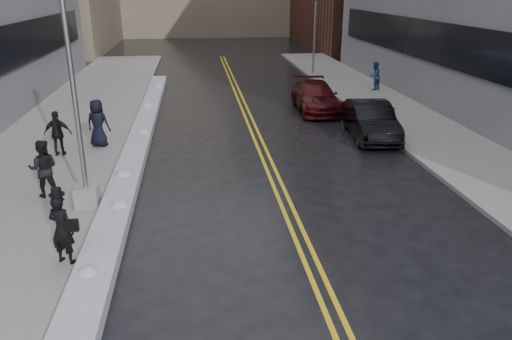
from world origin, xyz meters
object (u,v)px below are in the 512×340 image
object	(u,v)px
pedestrian_b	(44,168)
car_black	(371,120)
pedestrian_c	(98,123)
fire_hydrant	(392,114)
traffic_signal	(315,27)
lamppost	(78,127)
pedestrian_fedora	(62,229)
pedestrian_d	(58,133)
car_maroon	(316,97)
pedestrian_east	(375,76)

from	to	relation	value
pedestrian_b	car_black	size ratio (longest dim) A/B	0.38
pedestrian_c	car_black	world-z (taller)	pedestrian_c
fire_hydrant	traffic_signal	distance (m)	14.30
lamppost	pedestrian_fedora	distance (m)	3.52
traffic_signal	car_black	size ratio (longest dim) A/B	1.29
fire_hydrant	pedestrian_d	world-z (taller)	pedestrian_d
pedestrian_c	pedestrian_d	bearing A→B (deg)	55.57
lamppost	car_maroon	world-z (taller)	lamppost
pedestrian_c	car_black	size ratio (longest dim) A/B	0.40
lamppost	pedestrian_d	size ratio (longest dim) A/B	4.49
pedestrian_b	pedestrian_c	distance (m)	5.03
pedestrian_east	car_black	bearing A→B (deg)	30.63
pedestrian_b	car_black	world-z (taller)	pedestrian_b
car_maroon	pedestrian_east	bearing A→B (deg)	44.97
traffic_signal	pedestrian_b	distance (m)	24.97
lamppost	pedestrian_b	world-z (taller)	lamppost
pedestrian_b	pedestrian_d	distance (m)	4.00
traffic_signal	pedestrian_d	size ratio (longest dim) A/B	3.53
pedestrian_c	car_maroon	xyz separation A→B (m)	(10.07, 5.41, -0.36)
car_black	car_maroon	size ratio (longest dim) A/B	0.93
fire_hydrant	pedestrian_b	world-z (taller)	pedestrian_b
traffic_signal	pedestrian_fedora	distance (m)	27.86
pedestrian_b	lamppost	bearing A→B (deg)	140.43
pedestrian_c	car_maroon	distance (m)	11.44
pedestrian_east	lamppost	bearing A→B (deg)	8.88
pedestrian_b	pedestrian_d	size ratio (longest dim) A/B	1.04
pedestrian_b	car_maroon	bearing A→B (deg)	-141.99
car_maroon	car_black	bearing A→B (deg)	-74.62
car_maroon	pedestrian_d	bearing A→B (deg)	-147.86
pedestrian_d	car_maroon	xyz separation A→B (m)	(11.35, 6.42, -0.27)
traffic_signal	pedestrian_east	distance (m)	7.25
pedestrian_fedora	car_maroon	size ratio (longest dim) A/B	0.34
pedestrian_fedora	pedestrian_b	world-z (taller)	pedestrian_b
pedestrian_fedora	car_maroon	bearing A→B (deg)	-99.29
fire_hydrant	pedestrian_b	size ratio (longest dim) A/B	0.41
pedestrian_d	pedestrian_east	distance (m)	19.25
pedestrian_d	lamppost	bearing A→B (deg)	110.86
lamppost	pedestrian_b	bearing A→B (deg)	146.25
pedestrian_b	pedestrian_d	world-z (taller)	pedestrian_b
car_black	car_maroon	distance (m)	5.28
lamppost	pedestrian_c	xyz separation A→B (m)	(-0.63, 5.89, -1.44)
pedestrian_c	pedestrian_east	size ratio (longest dim) A/B	1.10
pedestrian_c	pedestrian_b	bearing A→B (deg)	98.91
lamppost	pedestrian_b	size ratio (longest dim) A/B	4.31
fire_hydrant	pedestrian_b	xyz separation A→B (m)	(-13.68, -7.08, 0.49)
pedestrian_d	pedestrian_c	bearing A→B (deg)	-142.45
pedestrian_d	pedestrian_east	world-z (taller)	pedestrian_east
traffic_signal	pedestrian_c	world-z (taller)	traffic_signal
fire_hydrant	lamppost	bearing A→B (deg)	-146.96
lamppost	pedestrian_c	world-z (taller)	lamppost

